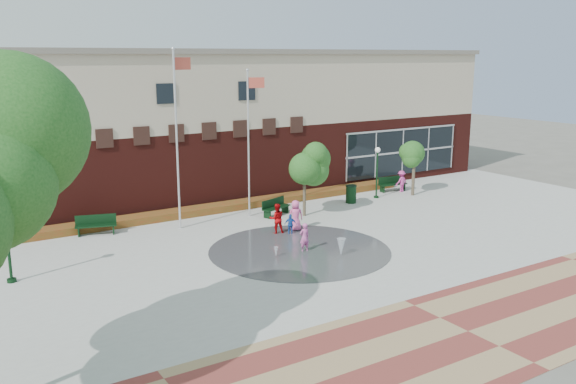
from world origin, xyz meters
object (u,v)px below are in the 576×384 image
trash_can (351,194)px  child_splash (304,237)px  flagpole_right (249,136)px  bench_left (96,229)px  flagpole_left (177,130)px

trash_can → child_splash: 9.91m
trash_can → flagpole_right: bearing=175.1°
flagpole_right → bench_left: 9.37m
bench_left → flagpole_right: bearing=10.6°
bench_left → child_splash: size_ratio=1.53×
flagpole_left → bench_left: (-4.07, 1.14, -4.82)m
child_splash → flagpole_right: bearing=-95.5°
flagpole_left → child_splash: bearing=-74.6°
flagpole_left → flagpole_right: 4.29m
flagpole_left → trash_can: flagpole_left is taller
bench_left → trash_can: bearing=11.3°
flagpole_left → flagpole_right: flagpole_left is taller
trash_can → child_splash: child_splash is taller
bench_left → trash_can: trash_can is taller
flagpole_right → trash_can: flagpole_right is taller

